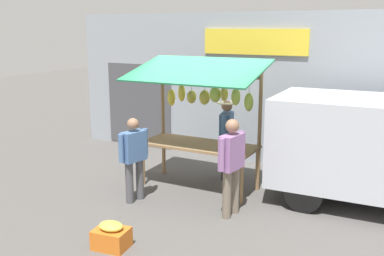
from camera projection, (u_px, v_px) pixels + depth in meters
The scene contains 7 objects.
ground_plane at pixel (199, 187), 8.62m from camera, with size 40.00×40.00×0.00m, color #514F4C.
street_backdrop at pixel (241, 88), 10.15m from camera, with size 9.00×0.30×3.40m.
market_stall at pixel (203, 108), 8.32m from camera, with size 2.50×1.46×2.50m.
vendor_with_sunhat at pixel (226, 133), 8.94m from camera, with size 0.42×0.68×1.63m.
shopper_with_shopping_bag at pixel (232, 161), 7.12m from camera, with size 0.28×0.69×1.64m.
shopper_in_striped_shirt at pixel (134, 154), 7.76m from camera, with size 0.31×0.65×1.52m.
produce_crate_near at pixel (111, 236), 6.21m from camera, with size 0.52×0.43×0.39m.
Camera 1 is at (-3.71, 7.25, 3.05)m, focal length 41.12 mm.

